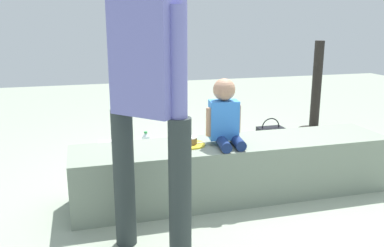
{
  "coord_description": "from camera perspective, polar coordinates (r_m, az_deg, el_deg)",
  "views": [
    {
      "loc": [
        -1.09,
        -2.76,
        1.32
      ],
      "look_at": [
        -0.42,
        -0.32,
        0.68
      ],
      "focal_mm": 38.44,
      "sensor_mm": 36.0,
      "label": 1
    }
  ],
  "objects": [
    {
      "name": "concrete_ledge",
      "position": [
        3.17,
        5.84,
        -6.28
      ],
      "size": [
        2.41,
        0.5,
        0.43
      ],
      "primitive_type": "cube",
      "color": "gray",
      "rests_on": "ground_plane"
    },
    {
      "name": "child_seated",
      "position": [
        2.99,
        4.59,
        1.06
      ],
      "size": [
        0.28,
        0.33,
        0.48
      ],
      "color": "navy",
      "rests_on": "concrete_ledge"
    },
    {
      "name": "gift_bag",
      "position": [
        4.03,
        4.93,
        -3.02
      ],
      "size": [
        0.21,
        0.12,
        0.29
      ],
      "color": "#59C6B2",
      "rests_on": "ground_plane"
    },
    {
      "name": "handbag_black_leather",
      "position": [
        4.4,
        10.79,
        -1.85
      ],
      "size": [
        0.27,
        0.15,
        0.32
      ],
      "color": "black",
      "rests_on": "ground_plane"
    },
    {
      "name": "water_bottle_far_side",
      "position": [
        3.5,
        -9.03,
        -6.48
      ],
      "size": [
        0.07,
        0.07,
        0.21
      ],
      "color": "silver",
      "rests_on": "ground_plane"
    },
    {
      "name": "party_cup_red",
      "position": [
        3.68,
        -4.24,
        -5.96
      ],
      "size": [
        0.08,
        0.08,
        0.11
      ],
      "primitive_type": "cylinder",
      "color": "red",
      "rests_on": "ground_plane"
    },
    {
      "name": "water_bottle_near_gift",
      "position": [
        4.24,
        -6.41,
        -2.6
      ],
      "size": [
        0.08,
        0.08,
        0.21
      ],
      "color": "silver",
      "rests_on": "ground_plane"
    },
    {
      "name": "cake_plate",
      "position": [
        3.0,
        -0.25,
        -2.65
      ],
      "size": [
        0.22,
        0.22,
        0.07
      ],
      "color": "yellow",
      "rests_on": "concrete_ledge"
    },
    {
      "name": "railing_post",
      "position": [
        5.07,
        16.78,
        3.25
      ],
      "size": [
        0.36,
        0.36,
        1.09
      ],
      "color": "black",
      "rests_on": "ground_plane"
    },
    {
      "name": "adult_standing",
      "position": [
        2.18,
        -6.14,
        6.86
      ],
      "size": [
        0.4,
        0.41,
        1.74
      ],
      "color": "#2B3434",
      "rests_on": "ground_plane"
    },
    {
      "name": "handbag_brown_canvas",
      "position": [
        3.91,
        14.59,
        -4.15
      ],
      "size": [
        0.27,
        0.14,
        0.32
      ],
      "color": "brown",
      "rests_on": "ground_plane"
    },
    {
      "name": "cake_box_white",
      "position": [
        4.18,
        -10.9,
        -3.56
      ],
      "size": [
        0.31,
        0.33,
        0.12
      ],
      "primitive_type": "cube",
      "rotation": [
        0.0,
        0.0,
        -0.07
      ],
      "color": "white",
      "rests_on": "ground_plane"
    },
    {
      "name": "ground_plane",
      "position": [
        3.25,
        5.74,
        -9.82
      ],
      "size": [
        12.0,
        12.0,
        0.0
      ],
      "primitive_type": "plane",
      "color": "gray"
    }
  ]
}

